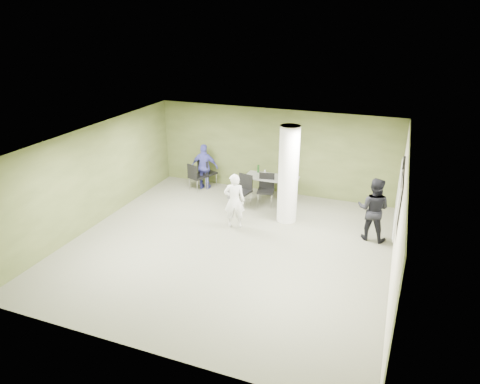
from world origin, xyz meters
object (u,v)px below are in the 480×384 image
at_px(woman_white, 234,201).
at_px(man_blue, 205,167).
at_px(folding_table, 271,178).
at_px(chair_back_left, 206,171).
at_px(man_black, 373,209).

bearing_deg(woman_white, man_blue, -67.29).
bearing_deg(folding_table, woman_white, -100.81).
distance_m(folding_table, chair_back_left, 2.44).
height_order(chair_back_left, man_black, man_black).
xyz_separation_m(chair_back_left, man_black, (5.65, -1.81, 0.27)).
relative_size(folding_table, woman_white, 1.06).
bearing_deg(man_black, woman_white, 17.15).
bearing_deg(man_black, folding_table, -18.10).
bearing_deg(woman_white, man_black, 171.91).
relative_size(chair_back_left, woman_white, 0.64).
distance_m(chair_back_left, man_blue, 0.23).
height_order(man_black, man_blue, man_black).
relative_size(folding_table, man_blue, 1.07).
xyz_separation_m(folding_table, man_blue, (-2.39, 0.15, 0.04)).
distance_m(folding_table, man_blue, 2.40).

